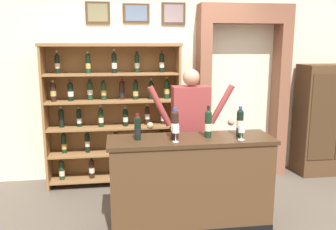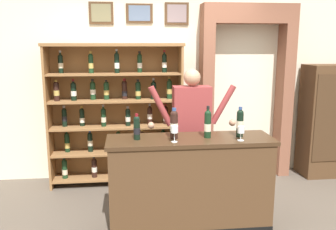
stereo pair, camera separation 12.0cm
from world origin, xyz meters
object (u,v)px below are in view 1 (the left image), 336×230
(wine_glass_center, at_px, (176,130))
(side_cabinet, at_px, (328,120))
(tasting_bottle_riserva, at_px, (138,128))
(shopkeeper, at_px, (191,122))
(wine_glass_left, at_px, (241,130))
(tasting_bottle_super_tuscan, at_px, (208,123))
(wine_shelf, at_px, (113,111))
(tasting_counter, at_px, (190,183))
(tasting_bottle_bianco, at_px, (240,122))
(tasting_bottle_grappa, at_px, (175,124))

(wine_glass_center, bearing_deg, side_cabinet, 30.02)
(side_cabinet, distance_m, tasting_bottle_riserva, 3.18)
(shopkeeper, height_order, wine_glass_left, shopkeeper)
(shopkeeper, bearing_deg, side_cabinet, 19.01)
(wine_glass_left, bearing_deg, shopkeeper, 117.47)
(side_cabinet, relative_size, wine_glass_center, 9.89)
(shopkeeper, bearing_deg, tasting_bottle_super_tuscan, -83.30)
(wine_shelf, xyz_separation_m, tasting_bottle_super_tuscan, (0.96, -1.34, 0.10))
(side_cabinet, xyz_separation_m, tasting_counter, (-2.34, -1.33, -0.32))
(wine_shelf, relative_size, shopkeeper, 1.18)
(side_cabinet, xyz_separation_m, tasting_bottle_super_tuscan, (-2.16, -1.33, 0.31))
(shopkeeper, xyz_separation_m, tasting_bottle_bianco, (0.40, -0.56, 0.12))
(wine_shelf, relative_size, tasting_bottle_grappa, 6.12)
(wine_shelf, xyz_separation_m, tasting_bottle_riserva, (0.25, -1.33, 0.08))
(tasting_counter, bearing_deg, tasting_bottle_riserva, 179.18)
(wine_glass_center, xyz_separation_m, wine_glass_left, (0.66, -0.02, -0.02))
(shopkeeper, distance_m, tasting_bottle_bianco, 0.70)
(shopkeeper, distance_m, tasting_bottle_grappa, 0.63)
(shopkeeper, xyz_separation_m, tasting_bottle_riserva, (-0.65, -0.55, 0.09))
(wine_glass_center, bearing_deg, tasting_bottle_bianco, 10.10)
(wine_shelf, bearing_deg, side_cabinet, -0.18)
(side_cabinet, distance_m, tasting_bottle_grappa, 2.85)
(shopkeeper, height_order, tasting_bottle_grappa, shopkeeper)
(wine_glass_center, height_order, wine_glass_left, wine_glass_center)
(wine_shelf, height_order, tasting_bottle_grappa, wine_shelf)
(tasting_counter, xyz_separation_m, tasting_bottle_riserva, (-0.54, 0.01, 0.61))
(wine_shelf, xyz_separation_m, tasting_bottle_bianco, (1.29, -1.34, 0.11))
(tasting_bottle_grappa, bearing_deg, tasting_counter, -1.55)
(wine_shelf, height_order, wine_glass_left, wine_shelf)
(shopkeeper, bearing_deg, wine_shelf, 139.06)
(tasting_bottle_grappa, distance_m, tasting_bottle_bianco, 0.68)
(wine_shelf, bearing_deg, tasting_bottle_riserva, -79.46)
(side_cabinet, xyz_separation_m, wine_glass_left, (-1.86, -1.47, 0.26))
(wine_glass_center, bearing_deg, shopkeeper, 67.10)
(shopkeeper, height_order, tasting_bottle_bianco, shopkeeper)
(tasting_counter, relative_size, wine_glass_left, 11.70)
(side_cabinet, distance_m, tasting_bottle_bianco, 2.28)
(tasting_counter, height_order, shopkeeper, shopkeeper)
(tasting_bottle_grappa, height_order, tasting_bottle_bianco, same)
(shopkeeper, height_order, wine_glass_center, shopkeeper)
(tasting_bottle_grappa, bearing_deg, wine_shelf, 114.93)
(shopkeeper, relative_size, tasting_bottle_grappa, 5.20)
(tasting_bottle_super_tuscan, bearing_deg, shopkeeper, 96.70)
(tasting_bottle_riserva, xyz_separation_m, tasting_bottle_super_tuscan, (0.71, -0.01, 0.02))
(side_cabinet, height_order, wine_glass_left, side_cabinet)
(tasting_bottle_grappa, xyz_separation_m, wine_glass_center, (-0.01, -0.13, -0.03))
(shopkeeper, bearing_deg, tasting_bottle_grappa, -116.64)
(tasting_bottle_grappa, bearing_deg, wine_glass_left, -13.20)
(wine_shelf, height_order, side_cabinet, wine_shelf)
(tasting_bottle_grappa, distance_m, wine_glass_center, 0.14)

